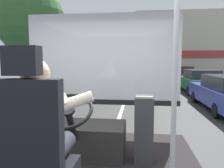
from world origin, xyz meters
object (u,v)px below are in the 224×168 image
Objects in this scene: bus_driver at (40,127)px; handrail_pole at (174,88)px; parked_car_white at (170,72)px; fare_box at (144,129)px; driver_seat at (34,157)px; steering_console at (81,138)px; parked_car_red at (180,75)px; parked_car_green at (200,81)px.

handrail_pole reaches higher than bus_driver.
handrail_pole is 0.43× the size of parked_car_white.
handrail_pole reaches higher than fare_box.
handrail_pole is 0.90m from fare_box.
driver_seat is 22.66m from parked_car_white.
steering_console is 15.96m from parked_car_red.
steering_console is 0.27× the size of parked_car_green.
bus_driver is 22.55m from parked_car_white.
parked_car_white is (-0.13, 10.75, -0.05)m from parked_car_green.
fare_box is at bearing -108.43° from parked_car_green.
driver_seat is at bearing -103.87° from parked_car_red.
fare_box is 10.96m from parked_car_green.
handrail_pole is (1.00, -0.74, 0.74)m from steering_console.
parked_car_green is at bearing 71.57° from fare_box.
handrail_pole is at bearing -106.32° from parked_car_green.
parked_car_green is at bearing -88.53° from parked_car_red.
bus_driver is at bearing -160.44° from handrail_pole.
parked_car_red is (4.11, 16.52, -0.59)m from bus_driver.
steering_console is at bearing -101.04° from parked_car_white.
bus_driver is at bearing -103.96° from parked_car_red.
parked_car_green is 10.75m from parked_car_white.
parked_car_white is at bearing 81.04° from fare_box.
bus_driver reaches higher than parked_car_green.
parked_car_green is 1.02× the size of parked_car_red.
fare_box is 0.18× the size of parked_car_white.
parked_car_white is at bearing 90.69° from parked_car_green.
bus_driver is 12.19m from parked_car_green.
parked_car_green is (4.24, 10.31, -0.15)m from steering_console.
parked_car_red reaches higher than parked_car_green.
parked_car_white is (3.11, 21.80, -0.94)m from handrail_pole.
parked_car_green is (3.24, 11.05, -0.89)m from handrail_pole.
bus_driver is 0.19× the size of parked_car_green.
fare_box reaches higher than parked_car_white.
parked_car_white is (3.33, 21.15, -0.37)m from fare_box.
steering_console is at bearing -104.91° from parked_car_red.
parked_car_red is at bearing 76.13° from driver_seat.
handrail_pole is 0.47× the size of parked_car_green.
bus_driver is 1.31m from fare_box.
driver_seat is 1.25m from steering_console.
driver_seat is at bearing -124.46° from fare_box.
fare_box is 21.41m from parked_car_white.
parked_car_red is at bearing 75.09° from steering_console.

